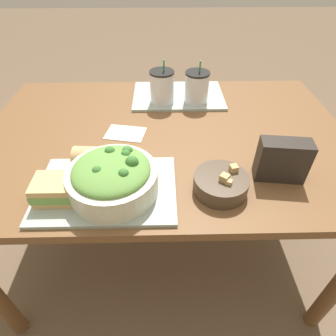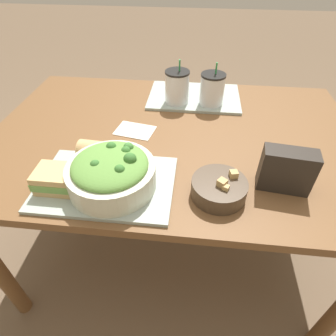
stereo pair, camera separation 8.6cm
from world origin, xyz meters
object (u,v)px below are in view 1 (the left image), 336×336
(baguette_near, at_px, (100,158))
(chip_bag, at_px, (282,160))
(sandwich_near, at_px, (55,189))
(drink_cup_red, at_px, (197,88))
(salad_bowl, at_px, (113,177))
(napkin_folded, at_px, (125,134))
(drink_cup_dark, at_px, (162,88))
(soup_bowl, at_px, (221,183))

(baguette_near, bearing_deg, chip_bag, -91.42)
(baguette_near, xyz_separation_m, chip_bag, (0.56, -0.05, 0.02))
(sandwich_near, height_order, drink_cup_red, drink_cup_red)
(salad_bowl, xyz_separation_m, napkin_folded, (0.00, 0.31, -0.06))
(salad_bowl, distance_m, sandwich_near, 0.17)
(drink_cup_dark, distance_m, chip_bag, 0.61)
(salad_bowl, height_order, drink_cup_dark, drink_cup_dark)
(soup_bowl, relative_size, drink_cup_dark, 0.86)
(drink_cup_dark, bearing_deg, soup_bowl, -72.67)
(sandwich_near, relative_size, chip_bag, 0.75)
(salad_bowl, height_order, napkin_folded, salad_bowl)
(sandwich_near, bearing_deg, napkin_folded, 64.33)
(baguette_near, height_order, napkin_folded, baguette_near)
(salad_bowl, relative_size, drink_cup_dark, 1.39)
(drink_cup_red, bearing_deg, baguette_near, -128.45)
(drink_cup_red, relative_size, napkin_folded, 1.12)
(salad_bowl, distance_m, drink_cup_red, 0.62)
(salad_bowl, relative_size, drink_cup_red, 1.43)
(sandwich_near, distance_m, napkin_folded, 0.38)
(sandwich_near, bearing_deg, soup_bowl, 3.61)
(sandwich_near, xyz_separation_m, drink_cup_dark, (0.31, 0.58, 0.03))
(soup_bowl, distance_m, drink_cup_dark, 0.57)
(drink_cup_red, xyz_separation_m, chip_bag, (0.21, -0.49, -0.01))
(chip_bag, bearing_deg, sandwich_near, -165.66)
(sandwich_near, distance_m, baguette_near, 0.17)
(salad_bowl, height_order, drink_cup_red, drink_cup_red)
(baguette_near, relative_size, napkin_folded, 1.02)
(baguette_near, bearing_deg, salad_bowl, -149.66)
(baguette_near, bearing_deg, napkin_folded, -11.79)
(sandwich_near, height_order, chip_bag, chip_bag)
(baguette_near, xyz_separation_m, napkin_folded, (0.06, 0.20, -0.05))
(soup_bowl, height_order, baguette_near, baguette_near)
(drink_cup_red, distance_m, chip_bag, 0.53)
(sandwich_near, height_order, drink_cup_dark, drink_cup_dark)
(salad_bowl, xyz_separation_m, drink_cup_red, (0.29, 0.55, 0.01))
(salad_bowl, bearing_deg, drink_cup_dark, 75.39)
(baguette_near, bearing_deg, sandwich_near, 145.73)
(sandwich_near, relative_size, drink_cup_dark, 0.62)
(soup_bowl, distance_m, sandwich_near, 0.48)
(sandwich_near, xyz_separation_m, napkin_folded, (0.16, 0.34, -0.04))
(baguette_near, bearing_deg, soup_bowl, -102.30)
(salad_bowl, bearing_deg, chip_bag, 6.83)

